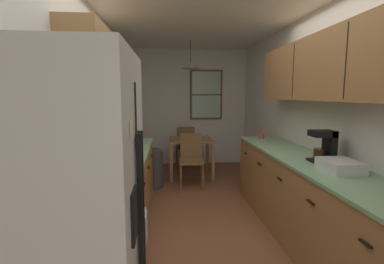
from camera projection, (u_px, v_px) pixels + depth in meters
ground_plane at (202, 209)px, 3.82m from camera, size 12.00×12.00×0.00m
wall_left at (97, 117)px, 3.54m from camera, size 0.10×9.00×2.55m
wall_right at (301, 116)px, 3.77m from camera, size 0.10×9.00×2.55m
wall_back at (188, 107)px, 6.27m from camera, size 4.40×0.10×2.55m
ceiling_slab at (203, 12)px, 3.48m from camera, size 4.40×9.00×0.08m
refrigerator at (65, 238)px, 1.33m from camera, size 0.73×0.74×1.76m
stove_range at (96, 243)px, 2.06m from camera, size 0.66×0.59×1.10m
microwave_over_range at (71, 86)px, 1.90m from camera, size 0.39×0.62×0.33m
counter_left at (123, 188)px, 3.33m from camera, size 0.64×1.98×0.90m
upper_cabinets_left at (105, 71)px, 3.09m from camera, size 0.33×2.06×0.68m
counter_right at (307, 201)px, 2.93m from camera, size 0.64×3.19×0.90m
upper_cabinets_right at (331, 67)px, 2.71m from camera, size 0.33×2.87×0.66m
dining_table at (191, 145)px, 5.31m from camera, size 0.81×0.77×0.73m
dining_chair_near at (191, 157)px, 4.73m from camera, size 0.41×0.41×0.90m
dining_chair_far at (185, 145)px, 5.90m from camera, size 0.40×0.40×0.90m
pendant_light at (191, 66)px, 5.11m from camera, size 0.34×0.34×0.51m
back_window at (206, 95)px, 6.19m from camera, size 0.72×0.05×1.09m
trash_bin at (154, 168)px, 4.71m from camera, size 0.32×0.32×0.65m
storage_canister at (107, 160)px, 2.49m from camera, size 0.10×0.10×0.16m
dish_towel at (146, 228)px, 2.23m from camera, size 0.02×0.16×0.24m
coffee_maker at (325, 145)px, 2.74m from camera, size 0.22×0.18×0.31m
mug_by_coffeemaker at (262, 135)px, 4.23m from camera, size 0.11×0.07×0.10m
dish_rack at (340, 166)px, 2.40m from camera, size 0.28×0.34×0.10m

